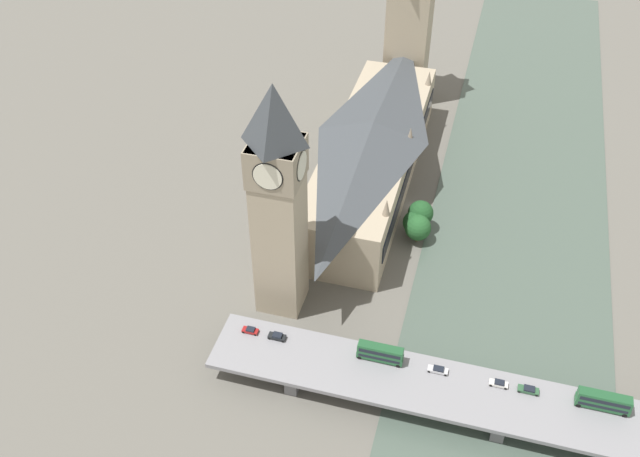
{
  "coord_description": "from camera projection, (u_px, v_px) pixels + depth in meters",
  "views": [
    {
      "loc": [
        -18.53,
        176.54,
        141.31
      ],
      "look_at": [
        20.23,
        36.99,
        16.66
      ],
      "focal_mm": 40.0,
      "sensor_mm": 36.0,
      "label": 1
    }
  ],
  "objects": [
    {
      "name": "ground_plane",
      "position": [
        413.0,
        206.0,
        224.86
      ],
      "size": [
        600.0,
        600.0,
        0.0
      ],
      "primitive_type": "plane",
      "color": "#605E56"
    },
    {
      "name": "river_water",
      "position": [
        518.0,
        224.0,
        218.16
      ],
      "size": [
        53.14,
        360.0,
        0.3
      ],
      "primitive_type": "cube",
      "color": "#47564C",
      "rests_on": "ground_plane"
    },
    {
      "name": "parliament_hall",
      "position": [
        372.0,
        154.0,
        226.18
      ],
      "size": [
        25.61,
        96.46,
        23.7
      ],
      "color": "tan",
      "rests_on": "ground_plane"
    },
    {
      "name": "clock_tower",
      "position": [
        278.0,
        198.0,
        170.69
      ],
      "size": [
        12.65,
        12.65,
        66.44
      ],
      "color": "tan",
      "rests_on": "ground_plane"
    },
    {
      "name": "victoria_tower",
      "position": [
        409.0,
        28.0,
        259.72
      ],
      "size": [
        15.16,
        15.16,
        58.67
      ],
      "color": "tan",
      "rests_on": "ground_plane"
    },
    {
      "name": "road_bridge",
      "position": [
        502.0,
        404.0,
        162.24
      ],
      "size": [
        138.29,
        16.86,
        6.37
      ],
      "color": "slate",
      "rests_on": "ground_plane"
    },
    {
      "name": "double_decker_bus_mid",
      "position": [
        604.0,
        401.0,
        158.29
      ],
      "size": [
        11.84,
        2.6,
        4.7
      ],
      "color": "#235B33",
      "rests_on": "road_bridge"
    },
    {
      "name": "double_decker_bus_rear",
      "position": [
        380.0,
        353.0,
        168.73
      ],
      "size": [
        11.09,
        2.57,
        4.65
      ],
      "color": "#235B33",
      "rests_on": "road_bridge"
    },
    {
      "name": "car_northbound_lead",
      "position": [
        250.0,
        330.0,
        176.51
      ],
      "size": [
        3.99,
        1.81,
        1.31
      ],
      "color": "maroon",
      "rests_on": "road_bridge"
    },
    {
      "name": "car_northbound_mid",
      "position": [
        528.0,
        390.0,
        162.92
      ],
      "size": [
        4.76,
        1.92,
        1.36
      ],
      "color": "#2D5638",
      "rests_on": "road_bridge"
    },
    {
      "name": "car_northbound_tail",
      "position": [
        277.0,
        336.0,
        174.91
      ],
      "size": [
        4.36,
        1.91,
        1.51
      ],
      "color": "black",
      "rests_on": "road_bridge"
    },
    {
      "name": "car_southbound_lead",
      "position": [
        499.0,
        383.0,
        164.22
      ],
      "size": [
        4.31,
        1.75,
        1.38
      ],
      "color": "silver",
      "rests_on": "road_bridge"
    },
    {
      "name": "car_southbound_tail",
      "position": [
        438.0,
        370.0,
        167.23
      ],
      "size": [
        4.79,
        1.82,
        1.33
      ],
      "color": "silver",
      "rests_on": "road_bridge"
    },
    {
      "name": "tree_embankment_near",
      "position": [
        421.0,
        213.0,
        211.83
      ],
      "size": [
        7.65,
        7.65,
        10.45
      ],
      "color": "brown",
      "rests_on": "ground_plane"
    },
    {
      "name": "tree_embankment_mid",
      "position": [
        418.0,
        228.0,
        208.78
      ],
      "size": [
        7.76,
        7.76,
        9.21
      ],
      "color": "brown",
      "rests_on": "ground_plane"
    },
    {
      "name": "tree_embankment_far",
      "position": [
        415.0,
        222.0,
        211.02
      ],
      "size": [
        7.12,
        7.12,
        8.59
      ],
      "color": "brown",
      "rests_on": "ground_plane"
    }
  ]
}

